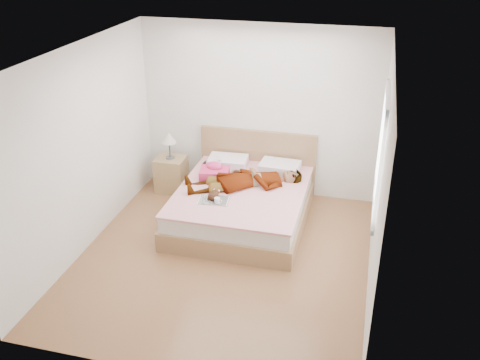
{
  "coord_description": "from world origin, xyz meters",
  "views": [
    {
      "loc": [
        1.61,
        -5.44,
        3.9
      ],
      "look_at": [
        0.0,
        0.85,
        0.7
      ],
      "focal_mm": 40.0,
      "sensor_mm": 36.0,
      "label": 1
    }
  ],
  "objects_px": {
    "coffee_mug": "(217,201)",
    "nightstand": "(171,171)",
    "woman": "(245,177)",
    "magazine": "(213,200)",
    "bed": "(243,201)",
    "towel": "(215,172)",
    "plush_toy": "(214,196)",
    "phone": "(219,158)"
  },
  "relations": [
    {
      "from": "coffee_mug",
      "to": "plush_toy",
      "type": "distance_m",
      "value": 0.13
    },
    {
      "from": "woman",
      "to": "nightstand",
      "type": "xyz_separation_m",
      "value": [
        -1.33,
        0.51,
        -0.31
      ]
    },
    {
      "from": "bed",
      "to": "towel",
      "type": "xyz_separation_m",
      "value": [
        -0.48,
        0.19,
        0.32
      ]
    },
    {
      "from": "towel",
      "to": "plush_toy",
      "type": "xyz_separation_m",
      "value": [
        0.19,
        -0.67,
        -0.02
      ]
    },
    {
      "from": "phone",
      "to": "plush_toy",
      "type": "bearing_deg",
      "value": -104.19
    },
    {
      "from": "bed",
      "to": "coffee_mug",
      "type": "bearing_deg",
      "value": -109.81
    },
    {
      "from": "woman",
      "to": "plush_toy",
      "type": "relative_size",
      "value": 7.49
    },
    {
      "from": "phone",
      "to": "towel",
      "type": "distance_m",
      "value": 0.3
    },
    {
      "from": "woman",
      "to": "magazine",
      "type": "xyz_separation_m",
      "value": [
        -0.29,
        -0.58,
        -0.11
      ]
    },
    {
      "from": "bed",
      "to": "coffee_mug",
      "type": "height_order",
      "value": "bed"
    },
    {
      "from": "woman",
      "to": "towel",
      "type": "xyz_separation_m",
      "value": [
        -0.49,
        0.11,
        -0.03
      ]
    },
    {
      "from": "bed",
      "to": "woman",
      "type": "bearing_deg",
      "value": 80.94
    },
    {
      "from": "bed",
      "to": "magazine",
      "type": "relative_size",
      "value": 4.73
    },
    {
      "from": "phone",
      "to": "plush_toy",
      "type": "height_order",
      "value": "phone"
    },
    {
      "from": "bed",
      "to": "coffee_mug",
      "type": "xyz_separation_m",
      "value": [
        -0.21,
        -0.57,
        0.28
      ]
    },
    {
      "from": "phone",
      "to": "woman",
      "type": "bearing_deg",
      "value": -64.72
    },
    {
      "from": "bed",
      "to": "magazine",
      "type": "distance_m",
      "value": 0.63
    },
    {
      "from": "coffee_mug",
      "to": "nightstand",
      "type": "xyz_separation_m",
      "value": [
        -1.11,
        1.16,
        -0.23
      ]
    },
    {
      "from": "bed",
      "to": "phone",
      "type": "bearing_deg",
      "value": 135.8
    },
    {
      "from": "woman",
      "to": "plush_toy",
      "type": "height_order",
      "value": "woman"
    },
    {
      "from": "woman",
      "to": "magazine",
      "type": "relative_size",
      "value": 3.84
    },
    {
      "from": "bed",
      "to": "towel",
      "type": "relative_size",
      "value": 4.52
    },
    {
      "from": "bed",
      "to": "nightstand",
      "type": "bearing_deg",
      "value": 155.93
    },
    {
      "from": "magazine",
      "to": "bed",
      "type": "bearing_deg",
      "value": 60.94
    },
    {
      "from": "magazine",
      "to": "towel",
      "type": "bearing_deg",
      "value": 105.43
    },
    {
      "from": "woman",
      "to": "phone",
      "type": "xyz_separation_m",
      "value": [
        -0.5,
        0.4,
        0.06
      ]
    },
    {
      "from": "woman",
      "to": "magazine",
      "type": "distance_m",
      "value": 0.66
    },
    {
      "from": "bed",
      "to": "plush_toy",
      "type": "bearing_deg",
      "value": -121.06
    },
    {
      "from": "phone",
      "to": "towel",
      "type": "height_order",
      "value": "towel"
    },
    {
      "from": "bed",
      "to": "magazine",
      "type": "bearing_deg",
      "value": -119.06
    },
    {
      "from": "phone",
      "to": "magazine",
      "type": "height_order",
      "value": "phone"
    },
    {
      "from": "bed",
      "to": "plush_toy",
      "type": "xyz_separation_m",
      "value": [
        -0.29,
        -0.48,
        0.3
      ]
    },
    {
      "from": "woman",
      "to": "nightstand",
      "type": "distance_m",
      "value": 1.45
    },
    {
      "from": "magazine",
      "to": "coffee_mug",
      "type": "xyz_separation_m",
      "value": [
        0.08,
        -0.06,
        0.04
      ]
    },
    {
      "from": "phone",
      "to": "nightstand",
      "type": "distance_m",
      "value": 0.91
    },
    {
      "from": "magazine",
      "to": "nightstand",
      "type": "xyz_separation_m",
      "value": [
        -1.03,
        1.1,
        -0.2
      ]
    },
    {
      "from": "plush_toy",
      "to": "nightstand",
      "type": "height_order",
      "value": "nightstand"
    },
    {
      "from": "woman",
      "to": "plush_toy",
      "type": "bearing_deg",
      "value": -54.53
    },
    {
      "from": "woman",
      "to": "plush_toy",
      "type": "xyz_separation_m",
      "value": [
        -0.3,
        -0.55,
        -0.05
      ]
    },
    {
      "from": "woman",
      "to": "bed",
      "type": "bearing_deg",
      "value": -35.11
    },
    {
      "from": "plush_toy",
      "to": "coffee_mug",
      "type": "bearing_deg",
      "value": -49.81
    },
    {
      "from": "bed",
      "to": "magazine",
      "type": "xyz_separation_m",
      "value": [
        -0.28,
        -0.51,
        0.24
      ]
    }
  ]
}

